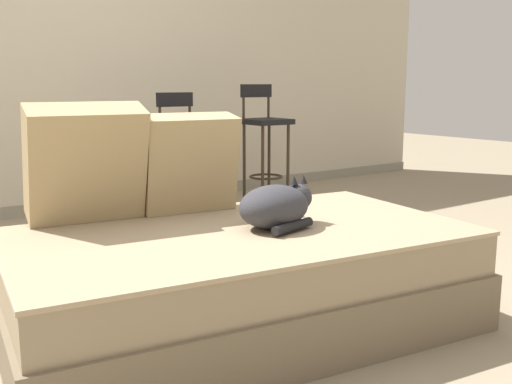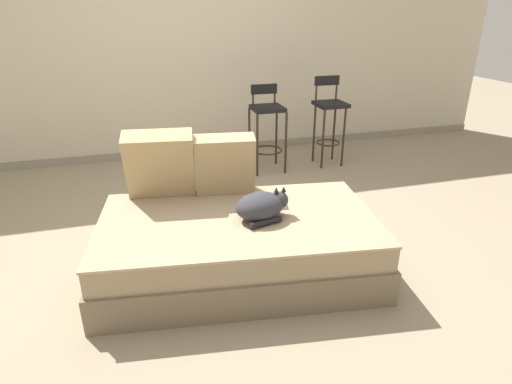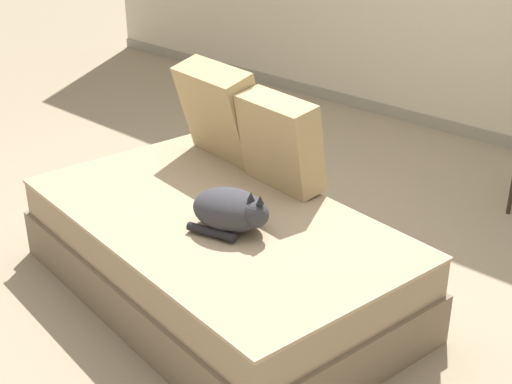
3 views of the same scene
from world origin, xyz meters
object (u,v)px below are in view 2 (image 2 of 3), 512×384
couch (238,244)px  throw_pillow_middle (225,164)px  throw_pillow_corner (160,164)px  bar_stool_by_doorway (329,114)px  bar_stool_near_window (267,122)px  cat (262,206)px

couch → throw_pillow_middle: 0.59m
throw_pillow_corner → bar_stool_by_doorway: size_ratio=0.52×
throw_pillow_corner → throw_pillow_middle: throw_pillow_corner is taller
bar_stool_near_window → throw_pillow_middle: bearing=-118.1°
cat → bar_stool_near_window: 1.98m
cat → bar_stool_by_doorway: bar_stool_by_doorway is taller
throw_pillow_middle → bar_stool_near_window: 1.61m
bar_stool_by_doorway → cat: bearing=-125.5°
throw_pillow_corner → bar_stool_near_window: (1.20, 1.36, -0.12)m
throw_pillow_corner → throw_pillow_middle: (0.44, -0.06, -0.03)m
throw_pillow_corner → throw_pillow_middle: bearing=-7.7°
cat → bar_stool_by_doorway: 2.31m
couch → throw_pillow_corner: bearing=132.4°
couch → throw_pillow_middle: throw_pillow_middle is taller
couch → throw_pillow_middle: (0.01, 0.41, 0.42)m
cat → couch: bearing=162.9°
couch → bar_stool_near_window: bar_stool_near_window is taller
cat → bar_stool_by_doorway: bearing=54.5°
throw_pillow_corner → cat: throw_pillow_corner is taller
bar_stool_by_doorway → bar_stool_near_window: bearing=-179.8°
couch → bar_stool_by_doorway: bearing=51.0°
throw_pillow_corner → cat: size_ratio=1.32×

